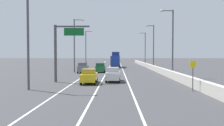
{
  "coord_description": "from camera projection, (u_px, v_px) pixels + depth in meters",
  "views": [
    {
      "loc": [
        0.01,
        -7.46,
        3.67
      ],
      "look_at": [
        -1.07,
        51.77,
        1.53
      ],
      "focal_mm": 38.95,
      "sensor_mm": 36.0,
      "label": 1
    }
  ],
  "objects": [
    {
      "name": "ground_plane",
      "position": [
        116.0,
        67.0,
        71.53
      ],
      "size": [
        320.0,
        320.0,
        0.0
      ],
      "primitive_type": "plane",
      "color": "#38383A"
    },
    {
      "name": "lane_stripe_left",
      "position": [
        95.0,
        68.0,
        62.64
      ],
      "size": [
        0.16,
        130.0,
        0.0
      ],
      "primitive_type": "cube",
      "color": "silver",
      "rests_on": "ground_plane"
    },
    {
      "name": "lane_stripe_center",
      "position": [
        109.0,
        68.0,
        62.58
      ],
      "size": [
        0.16,
        130.0,
        0.0
      ],
      "primitive_type": "cube",
      "color": "silver",
      "rests_on": "ground_plane"
    },
    {
      "name": "lane_stripe_right",
      "position": [
        122.0,
        68.0,
        62.51
      ],
      "size": [
        0.16,
        130.0,
        0.0
      ],
      "primitive_type": "cube",
      "color": "silver",
      "rests_on": "ground_plane"
    },
    {
      "name": "jersey_barrier_right",
      "position": [
        160.0,
        70.0,
        47.38
      ],
      "size": [
        0.6,
        120.0,
        1.1
      ],
      "primitive_type": "cube",
      "color": "#B2ADA3",
      "rests_on": "ground_plane"
    },
    {
      "name": "overhead_sign_gantry",
      "position": [
        61.0,
        46.0,
        31.78
      ],
      "size": [
        4.68,
        0.36,
        7.5
      ],
      "color": "#47474C",
      "rests_on": "ground_plane"
    },
    {
      "name": "speed_advisory_sign",
      "position": [
        193.0,
        74.0,
        23.98
      ],
      "size": [
        0.6,
        0.11,
        3.0
      ],
      "color": "#4C4C51",
      "rests_on": "ground_plane"
    },
    {
      "name": "lamp_post_right_second",
      "position": [
        171.0,
        39.0,
        38.76
      ],
      "size": [
        2.14,
        0.44,
        10.82
      ],
      "color": "#4C4C51",
      "rests_on": "ground_plane"
    },
    {
      "name": "lamp_post_right_third",
      "position": [
        153.0,
        44.0,
        59.05
      ],
      "size": [
        2.14,
        0.44,
        10.82
      ],
      "color": "#4C4C51",
      "rests_on": "ground_plane"
    },
    {
      "name": "lamp_post_right_fourth",
      "position": [
        144.0,
        47.0,
        79.34
      ],
      "size": [
        2.14,
        0.44,
        10.82
      ],
      "color": "#4C4C51",
      "rests_on": "ground_plane"
    },
    {
      "name": "lamp_post_left_near",
      "position": [
        30.0,
        30.0,
        24.78
      ],
      "size": [
        2.14,
        0.44,
        10.82
      ],
      "color": "#4C4C51",
      "rests_on": "ground_plane"
    },
    {
      "name": "lamp_post_left_mid",
      "position": [
        75.0,
        42.0,
        49.12
      ],
      "size": [
        2.14,
        0.44,
        10.82
      ],
      "color": "#4C4C51",
      "rests_on": "ground_plane"
    },
    {
      "name": "lamp_post_left_far",
      "position": [
        87.0,
        46.0,
        73.49
      ],
      "size": [
        2.14,
        0.44,
        10.82
      ],
      "color": "#4C4C51",
      "rests_on": "ground_plane"
    },
    {
      "name": "car_white_0",
      "position": [
        113.0,
        74.0,
        32.54
      ],
      "size": [
        1.95,
        4.52,
        1.91
      ],
      "color": "white",
      "rests_on": "ground_plane"
    },
    {
      "name": "car_yellow_1",
      "position": [
        89.0,
        76.0,
        30.45
      ],
      "size": [
        1.92,
        4.61,
        1.86
      ],
      "color": "gold",
      "rests_on": "ground_plane"
    },
    {
      "name": "car_green_2",
      "position": [
        100.0,
        68.0,
        49.57
      ],
      "size": [
        1.96,
        4.13,
        1.89
      ],
      "color": "#196033",
      "rests_on": "ground_plane"
    },
    {
      "name": "car_black_3",
      "position": [
        114.0,
        62.0,
        85.37
      ],
      "size": [
        2.02,
        4.08,
        2.11
      ],
      "color": "black",
      "rests_on": "ground_plane"
    },
    {
      "name": "car_gray_4",
      "position": [
        83.0,
        68.0,
        47.83
      ],
      "size": [
        1.81,
        4.05,
        2.04
      ],
      "color": "slate",
      "rests_on": "ground_plane"
    },
    {
      "name": "box_truck",
      "position": [
        116.0,
        60.0,
        68.33
      ],
      "size": [
        2.7,
        9.27,
        4.36
      ],
      "color": "navy",
      "rests_on": "ground_plane"
    }
  ]
}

